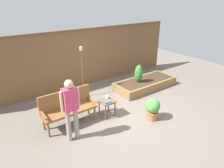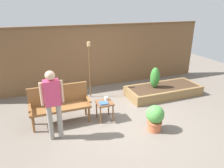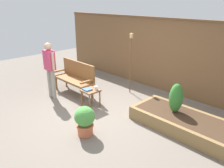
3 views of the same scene
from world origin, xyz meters
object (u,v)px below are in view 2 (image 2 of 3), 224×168
at_px(side_table, 105,105).
at_px(cup_on_table, 106,98).
at_px(tiki_torch, 89,60).
at_px(garden_bench, 60,102).
at_px(person_by_bench, 53,100).
at_px(book_on_table, 103,103).
at_px(potted_boxwood, 155,117).
at_px(shrub_near_bench, 155,78).

height_order(side_table, cup_on_table, cup_on_table).
bearing_deg(tiki_torch, garden_bench, -133.03).
bearing_deg(cup_on_table, person_by_bench, -159.82).
bearing_deg(book_on_table, garden_bench, 164.11).
height_order(garden_bench, book_on_table, garden_bench).
xyz_separation_m(potted_boxwood, shrub_near_bench, (1.03, 1.69, 0.28)).
xyz_separation_m(book_on_table, potted_boxwood, (0.97, -0.83, -0.15)).
distance_m(book_on_table, shrub_near_bench, 2.18).
bearing_deg(cup_on_table, side_table, -127.14).
relative_size(potted_boxwood, shrub_near_bench, 0.96).
distance_m(tiki_torch, person_by_bench, 2.28).
relative_size(cup_on_table, potted_boxwood, 0.19).
distance_m(garden_bench, person_by_bench, 0.81).
xyz_separation_m(side_table, tiki_torch, (0.04, 1.48, 0.80)).
xyz_separation_m(side_table, potted_boxwood, (0.92, -0.90, -0.05)).
height_order(cup_on_table, tiki_torch, tiki_torch).
bearing_deg(garden_bench, cup_on_table, -9.16).
bearing_deg(shrub_near_bench, tiki_torch, 160.40).
height_order(potted_boxwood, person_by_bench, person_by_bench).
height_order(side_table, shrub_near_bench, shrub_near_bench).
xyz_separation_m(book_on_table, shrub_near_bench, (2.00, 0.86, 0.13)).
bearing_deg(person_by_bench, shrub_near_bench, 20.15).
bearing_deg(tiki_torch, shrub_near_bench, -19.60).
bearing_deg(cup_on_table, book_on_table, -127.34).
bearing_deg(tiki_torch, potted_boxwood, -69.65).
xyz_separation_m(garden_bench, shrub_near_bench, (3.01, 0.50, 0.08)).
relative_size(shrub_near_bench, person_by_bench, 0.42).
bearing_deg(shrub_near_bench, potted_boxwood, -121.31).
bearing_deg(person_by_bench, side_table, 16.82).
distance_m(cup_on_table, person_by_bench, 1.50).
relative_size(side_table, cup_on_table, 4.06).
bearing_deg(tiki_torch, book_on_table, -93.15).
bearing_deg(book_on_table, tiki_torch, 90.63).
distance_m(side_table, potted_boxwood, 1.28).
relative_size(cup_on_table, shrub_near_bench, 0.18).
distance_m(book_on_table, tiki_torch, 1.70).
bearing_deg(book_on_table, person_by_bench, -161.51).
distance_m(garden_bench, shrub_near_bench, 3.05).
bearing_deg(potted_boxwood, side_table, 135.60).
height_order(garden_bench, shrub_near_bench, shrub_near_bench).
distance_m(cup_on_table, book_on_table, 0.22).
xyz_separation_m(side_table, cup_on_table, (0.09, 0.11, 0.13)).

